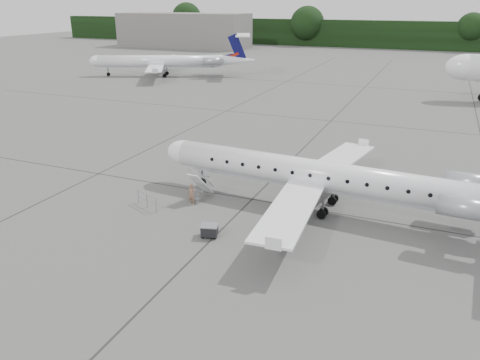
% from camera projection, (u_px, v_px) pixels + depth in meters
% --- Properties ---
extents(ground, '(320.00, 320.00, 0.00)m').
position_uv_depth(ground, '(318.00, 267.00, 25.39)').
color(ground, '#595957').
rests_on(ground, ground).
extents(treeline, '(260.00, 4.00, 8.00)m').
position_uv_depth(treeline, '(429.00, 36.00, 135.70)').
color(treeline, black).
rests_on(treeline, ground).
extents(terminal_building, '(40.00, 14.00, 10.00)m').
position_uv_depth(terminal_building, '(184.00, 30.00, 143.62)').
color(terminal_building, slate).
rests_on(terminal_building, ground).
extents(main_regional_jet, '(28.22, 21.17, 6.93)m').
position_uv_depth(main_regional_jet, '(317.00, 161.00, 31.39)').
color(main_regional_jet, white).
rests_on(main_regional_jet, ground).
extents(airstair, '(0.99, 2.26, 2.17)m').
position_uv_depth(airstair, '(201.00, 184.00, 33.81)').
color(airstair, white).
rests_on(airstair, ground).
extents(passenger, '(0.60, 0.43, 1.53)m').
position_uv_depth(passenger, '(192.00, 194.00, 32.88)').
color(passenger, '#88604A').
rests_on(passenger, ground).
extents(safety_railing, '(2.05, 0.94, 1.00)m').
position_uv_depth(safety_railing, '(147.00, 201.00, 32.48)').
color(safety_railing, gray).
rests_on(safety_railing, ground).
extents(baggage_cart, '(1.16, 1.03, 0.85)m').
position_uv_depth(baggage_cart, '(210.00, 230.00, 28.46)').
color(baggage_cart, black).
rests_on(baggage_cart, ground).
extents(bg_regional_left, '(35.52, 31.02, 7.77)m').
position_uv_depth(bg_regional_left, '(159.00, 55.00, 88.08)').
color(bg_regional_left, white).
rests_on(bg_regional_left, ground).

